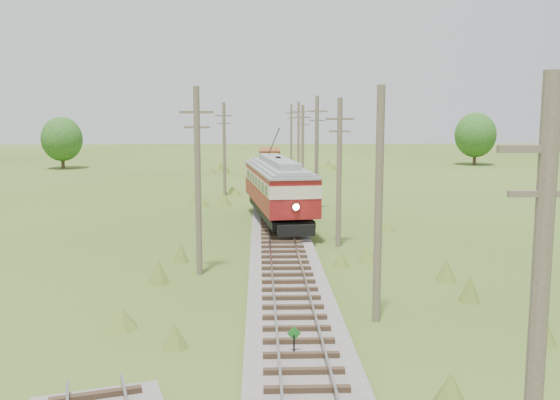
{
  "coord_description": "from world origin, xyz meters",
  "views": [
    {
      "loc": [
        -1.28,
        -17.5,
        7.89
      ],
      "look_at": [
        0.0,
        21.01,
        2.33
      ],
      "focal_mm": 40.0,
      "sensor_mm": 36.0,
      "label": 1
    }
  ],
  "objects_px": {
    "switch_marker": "(294,340)",
    "gondola": "(270,158)",
    "gravel_pile": "(295,178)",
    "streetcar": "(278,185)"
  },
  "relations": [
    {
      "from": "switch_marker",
      "to": "streetcar",
      "type": "bearing_deg",
      "value": 89.51
    },
    {
      "from": "switch_marker",
      "to": "gravel_pile",
      "type": "xyz_separation_m",
      "value": [
        2.78,
        48.31,
        -0.02
      ]
    },
    {
      "from": "streetcar",
      "to": "gondola",
      "type": "height_order",
      "value": "streetcar"
    },
    {
      "from": "switch_marker",
      "to": "streetcar",
      "type": "distance_m",
      "value": 23.41
    },
    {
      "from": "switch_marker",
      "to": "gondola",
      "type": "relative_size",
      "value": 0.14
    },
    {
      "from": "switch_marker",
      "to": "gondola",
      "type": "xyz_separation_m",
      "value": [
        0.2,
        58.44,
        1.32
      ]
    },
    {
      "from": "switch_marker",
      "to": "gondola",
      "type": "distance_m",
      "value": 58.46
    },
    {
      "from": "switch_marker",
      "to": "gravel_pile",
      "type": "bearing_deg",
      "value": 86.71
    },
    {
      "from": "gondola",
      "to": "gravel_pile",
      "type": "distance_m",
      "value": 10.54
    },
    {
      "from": "streetcar",
      "to": "gondola",
      "type": "relative_size",
      "value": 1.76
    }
  ]
}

